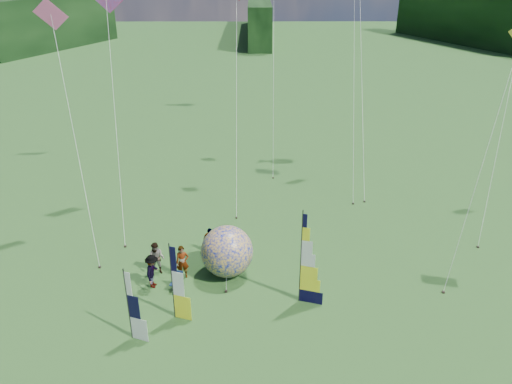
{
  "coord_description": "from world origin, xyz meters",
  "views": [
    {
      "loc": [
        -1.11,
        -16.21,
        15.28
      ],
      "look_at": [
        -1.0,
        4.0,
        5.5
      ],
      "focal_mm": 35.0,
      "sensor_mm": 36.0,
      "label": 1
    }
  ],
  "objects_px": {
    "camp_chair": "(176,282)",
    "spectator_b": "(156,258)",
    "kite_whale": "(362,20)",
    "spectator_a": "(182,262)",
    "spectator_d": "(210,240)",
    "bol_inflatable": "(227,251)",
    "feather_banner_main": "(301,259)",
    "side_banner_far": "(128,306)",
    "side_banner_left": "(172,283)",
    "spectator_c": "(152,271)"
  },
  "relations": [
    {
      "from": "camp_chair",
      "to": "spectator_b",
      "type": "bearing_deg",
      "value": 142.04
    },
    {
      "from": "camp_chair",
      "to": "kite_whale",
      "type": "relative_size",
      "value": 0.05
    },
    {
      "from": "spectator_a",
      "to": "kite_whale",
      "type": "xyz_separation_m",
      "value": [
        11.27,
        15.2,
        10.02
      ]
    },
    {
      "from": "spectator_d",
      "to": "bol_inflatable",
      "type": "bearing_deg",
      "value": 149.28
    },
    {
      "from": "feather_banner_main",
      "to": "spectator_a",
      "type": "relative_size",
      "value": 2.62
    },
    {
      "from": "side_banner_far",
      "to": "bol_inflatable",
      "type": "xyz_separation_m",
      "value": [
        3.95,
        4.84,
        -0.39
      ]
    },
    {
      "from": "spectator_b",
      "to": "spectator_a",
      "type": "bearing_deg",
      "value": -4.69
    },
    {
      "from": "spectator_d",
      "to": "kite_whale",
      "type": "xyz_separation_m",
      "value": [
        10.04,
        12.83,
        10.18
      ]
    },
    {
      "from": "spectator_a",
      "to": "kite_whale",
      "type": "distance_m",
      "value": 21.41
    },
    {
      "from": "bol_inflatable",
      "to": "kite_whale",
      "type": "xyz_separation_m",
      "value": [
        8.98,
        14.88,
        9.58
      ]
    },
    {
      "from": "spectator_a",
      "to": "spectator_d",
      "type": "xyz_separation_m",
      "value": [
        1.23,
        2.37,
        -0.16
      ]
    },
    {
      "from": "side_banner_left",
      "to": "spectator_a",
      "type": "xyz_separation_m",
      "value": [
        -0.01,
        3.16,
        -1.01
      ]
    },
    {
      "from": "spectator_c",
      "to": "kite_whale",
      "type": "height_order",
      "value": "kite_whale"
    },
    {
      "from": "feather_banner_main",
      "to": "spectator_c",
      "type": "bearing_deg",
      "value": -172.16
    },
    {
      "from": "side_banner_left",
      "to": "camp_chair",
      "type": "distance_m",
      "value": 2.46
    },
    {
      "from": "side_banner_far",
      "to": "bol_inflatable",
      "type": "height_order",
      "value": "side_banner_far"
    },
    {
      "from": "feather_banner_main",
      "to": "spectator_c",
      "type": "relative_size",
      "value": 2.63
    },
    {
      "from": "feather_banner_main",
      "to": "side_banner_far",
      "type": "distance_m",
      "value": 7.96
    },
    {
      "from": "bol_inflatable",
      "to": "kite_whale",
      "type": "height_order",
      "value": "kite_whale"
    },
    {
      "from": "feather_banner_main",
      "to": "bol_inflatable",
      "type": "relative_size",
      "value": 1.77
    },
    {
      "from": "side_banner_far",
      "to": "spectator_b",
      "type": "relative_size",
      "value": 1.94
    },
    {
      "from": "spectator_a",
      "to": "kite_whale",
      "type": "relative_size",
      "value": 0.08
    },
    {
      "from": "feather_banner_main",
      "to": "kite_whale",
      "type": "bearing_deg",
      "value": 89.67
    },
    {
      "from": "bol_inflatable",
      "to": "spectator_b",
      "type": "height_order",
      "value": "bol_inflatable"
    },
    {
      "from": "bol_inflatable",
      "to": "spectator_a",
      "type": "height_order",
      "value": "bol_inflatable"
    },
    {
      "from": "side_banner_far",
      "to": "bol_inflatable",
      "type": "distance_m",
      "value": 6.26
    },
    {
      "from": "spectator_b",
      "to": "bol_inflatable",
      "type": "bearing_deg",
      "value": 9.31
    },
    {
      "from": "side_banner_left",
      "to": "bol_inflatable",
      "type": "bearing_deg",
      "value": 75.51
    },
    {
      "from": "spectator_b",
      "to": "kite_whale",
      "type": "bearing_deg",
      "value": 59.65
    },
    {
      "from": "spectator_c",
      "to": "spectator_d",
      "type": "bearing_deg",
      "value": -32.82
    },
    {
      "from": "spectator_a",
      "to": "side_banner_left",
      "type": "bearing_deg",
      "value": -101.0
    },
    {
      "from": "side_banner_left",
      "to": "side_banner_far",
      "type": "height_order",
      "value": "side_banner_left"
    },
    {
      "from": "spectator_a",
      "to": "spectator_d",
      "type": "distance_m",
      "value": 2.67
    },
    {
      "from": "feather_banner_main",
      "to": "spectator_d",
      "type": "xyz_separation_m",
      "value": [
        -4.62,
        4.36,
        -1.64
      ]
    },
    {
      "from": "side_banner_left",
      "to": "camp_chair",
      "type": "height_order",
      "value": "side_banner_left"
    },
    {
      "from": "bol_inflatable",
      "to": "spectator_d",
      "type": "height_order",
      "value": "bol_inflatable"
    },
    {
      "from": "feather_banner_main",
      "to": "kite_whale",
      "type": "distance_m",
      "value": 19.95
    },
    {
      "from": "side_banner_far",
      "to": "spectator_d",
      "type": "bearing_deg",
      "value": 87.59
    },
    {
      "from": "spectator_d",
      "to": "feather_banner_main",
      "type": "bearing_deg",
      "value": 168.65
    },
    {
      "from": "spectator_b",
      "to": "camp_chair",
      "type": "bearing_deg",
      "value": -41.46
    },
    {
      "from": "spectator_a",
      "to": "spectator_c",
      "type": "height_order",
      "value": "spectator_a"
    },
    {
      "from": "side_banner_far",
      "to": "spectator_c",
      "type": "bearing_deg",
      "value": 106.09
    },
    {
      "from": "camp_chair",
      "to": "side_banner_left",
      "type": "bearing_deg",
      "value": -70.85
    },
    {
      "from": "side_banner_left",
      "to": "spectator_c",
      "type": "xyz_separation_m",
      "value": [
        -1.4,
        2.35,
        -1.01
      ]
    },
    {
      "from": "camp_chair",
      "to": "kite_whale",
      "type": "distance_m",
      "value": 22.53
    },
    {
      "from": "feather_banner_main",
      "to": "side_banner_left",
      "type": "bearing_deg",
      "value": -151.55
    },
    {
      "from": "spectator_d",
      "to": "camp_chair",
      "type": "bearing_deg",
      "value": 100.28
    },
    {
      "from": "spectator_a",
      "to": "spectator_c",
      "type": "distance_m",
      "value": 1.61
    },
    {
      "from": "spectator_b",
      "to": "spectator_c",
      "type": "distance_m",
      "value": 1.18
    },
    {
      "from": "side_banner_left",
      "to": "kite_whale",
      "type": "bearing_deg",
      "value": 77.16
    }
  ]
}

